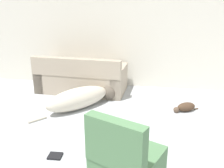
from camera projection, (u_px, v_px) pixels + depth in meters
wall_back at (154, 26)px, 5.08m from camera, size 7.55×0.06×2.62m
couch at (81, 79)px, 5.14m from camera, size 1.83×0.92×0.77m
dog at (82, 98)px, 4.40m from camera, size 1.29×1.41×0.38m
cat at (185, 107)px, 4.27m from camera, size 0.46×0.31×0.16m
book_black at (55, 156)px, 3.06m from camera, size 0.17×0.15×0.02m
side_chair at (126, 165)px, 2.47m from camera, size 0.79×0.80×0.86m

